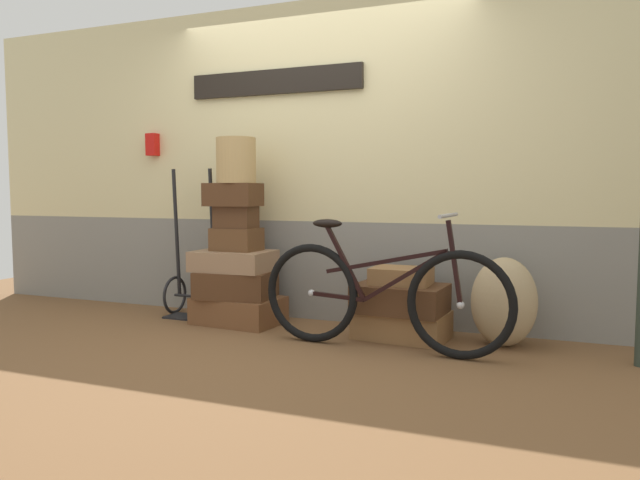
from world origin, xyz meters
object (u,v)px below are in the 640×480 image
object	(u,v)px
suitcase_1	(236,284)
wicker_basket	(236,160)
suitcase_7	(400,298)
suitcase_4	(236,217)
burlap_sack	(504,302)
suitcase_8	(401,276)
suitcase_2	(234,261)
luggage_trolley	(194,285)
suitcase_5	(233,195)
suitcase_0	(239,310)
suitcase_6	(402,325)
bicycle	(381,296)
suitcase_3	(237,239)

from	to	relation	value
suitcase_1	wicker_basket	world-z (taller)	wicker_basket
suitcase_7	suitcase_4	bearing A→B (deg)	-177.46
suitcase_1	burlap_sack	bearing A→B (deg)	-5.02
suitcase_8	suitcase_2	bearing A→B (deg)	179.81
luggage_trolley	burlap_sack	world-z (taller)	luggage_trolley
burlap_sack	luggage_trolley	bearing A→B (deg)	178.44
suitcase_5	wicker_basket	xyz separation A→B (m)	(0.03, -0.01, 0.27)
suitcase_1	suitcase_4	distance (m)	0.54
suitcase_0	suitcase_6	size ratio (longest dim) A/B	1.04
suitcase_8	luggage_trolley	size ratio (longest dim) A/B	0.33
suitcase_7	burlap_sack	xyz separation A→B (m)	(0.71, 0.07, 0.01)
suitcase_6	suitcase_2	bearing A→B (deg)	-174.23
suitcase_8	bicycle	distance (m)	0.37
suitcase_0	suitcase_3	size ratio (longest dim) A/B	1.87
suitcase_2	burlap_sack	distance (m)	2.11
suitcase_5	wicker_basket	distance (m)	0.27
wicker_basket	suitcase_4	bearing A→B (deg)	132.82
suitcase_6	wicker_basket	bearing A→B (deg)	-174.00
suitcase_5	burlap_sack	world-z (taller)	suitcase_5
suitcase_7	suitcase_8	size ratio (longest dim) A/B	1.51
luggage_trolley	bicycle	bearing A→B (deg)	-14.94
suitcase_4	suitcase_7	bearing A→B (deg)	-2.99
suitcase_0	suitcase_7	xyz separation A→B (m)	(1.35, -0.02, 0.19)
luggage_trolley	burlap_sack	size ratio (longest dim) A/B	2.04
suitcase_3	suitcase_4	bearing A→B (deg)	-74.76
suitcase_0	luggage_trolley	bearing A→B (deg)	171.81
suitcase_0	suitcase_1	world-z (taller)	suitcase_1
suitcase_5	burlap_sack	size ratio (longest dim) A/B	0.66
suitcase_7	luggage_trolley	xyz separation A→B (m)	(-1.85, 0.14, -0.03)
wicker_basket	burlap_sack	bearing A→B (deg)	1.27
suitcase_2	burlap_sack	bearing A→B (deg)	0.43
suitcase_6	suitcase_8	distance (m)	0.36
suitcase_8	bicycle	xyz separation A→B (m)	(-0.05, -0.36, -0.09)
suitcase_3	suitcase_7	xyz separation A→B (m)	(1.38, -0.05, -0.38)
suitcase_6	suitcase_3	bearing A→B (deg)	-175.16
suitcase_8	luggage_trolley	world-z (taller)	luggage_trolley
suitcase_0	suitcase_4	distance (m)	0.76
suitcase_6	bicycle	distance (m)	0.46
wicker_basket	suitcase_7	bearing A→B (deg)	-0.98
suitcase_3	bicycle	bearing A→B (deg)	-14.92
suitcase_0	suitcase_4	xyz separation A→B (m)	(-0.02, 0.02, 0.76)
suitcase_1	suitcase_0	bearing A→B (deg)	46.31
suitcase_5	bicycle	distance (m)	1.55
suitcase_0	suitcase_5	distance (m)	0.94
wicker_basket	luggage_trolley	bearing A→B (deg)	166.74
suitcase_1	wicker_basket	bearing A→B (deg)	69.62
suitcase_2	suitcase_4	world-z (taller)	suitcase_4
suitcase_4	suitcase_7	world-z (taller)	suitcase_4
suitcase_5	suitcase_8	world-z (taller)	suitcase_5
luggage_trolley	bicycle	distance (m)	1.87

